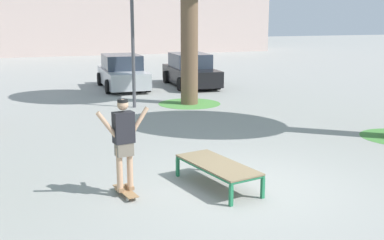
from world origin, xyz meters
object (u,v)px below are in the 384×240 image
Objects in this scene: car_black at (191,71)px; skateboard at (126,191)px; car_silver at (122,73)px; skater at (124,139)px; skate_box at (218,166)px.

skateboard is at bearing -113.70° from car_black.
skateboard is 0.19× the size of car_silver.
car_black is (3.14, -0.29, 0.00)m from car_silver.
car_silver is at bearing 79.29° from skateboard.
skater is 13.30m from car_silver.
car_silver is (0.71, 13.19, 0.28)m from skate_box.
skater reaches higher than car_black.
car_silver is (2.47, 13.07, 0.61)m from skateboard.
car_black is at bearing 73.39° from skate_box.
car_silver is at bearing 79.29° from skater.
skateboard is at bearing -79.25° from skater.
skater reaches higher than skateboard.
skateboard is at bearing 176.00° from skate_box.
car_black reaches higher than skateboard.
car_black is (5.61, 12.78, 0.61)m from skateboard.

